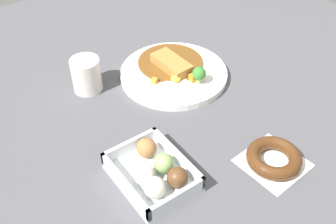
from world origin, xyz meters
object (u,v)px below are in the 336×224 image
object	(u,v)px
donut_box	(155,172)
coffee_mug	(86,75)
curry_plate	(174,72)
chocolate_ring_donut	(274,158)

from	to	relation	value
donut_box	coffee_mug	distance (m)	0.35
curry_plate	chocolate_ring_donut	size ratio (longest dim) A/B	2.12
donut_box	coffee_mug	world-z (taller)	coffee_mug
donut_box	chocolate_ring_donut	bearing A→B (deg)	-115.48
donut_box	chocolate_ring_donut	world-z (taller)	donut_box
curry_plate	chocolate_ring_donut	bearing A→B (deg)	178.18
curry_plate	donut_box	distance (m)	0.35
curry_plate	coffee_mug	world-z (taller)	coffee_mug
curry_plate	donut_box	world-z (taller)	curry_plate
chocolate_ring_donut	coffee_mug	xyz separation A→B (m)	(0.45, 0.20, 0.03)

